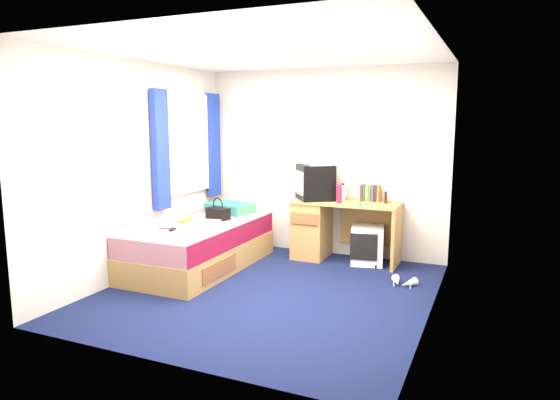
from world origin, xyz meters
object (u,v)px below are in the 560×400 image
at_px(pillow, 230,208).
at_px(towel, 204,226).
at_px(crt_tv, 315,182).
at_px(aerosol_can, 343,193).
at_px(remote_control, 173,229).
at_px(storage_cube, 368,245).
at_px(colour_swatch_fan, 181,233).
at_px(pink_water_bottle, 339,194).
at_px(white_heels, 403,282).
at_px(desk, 325,227).
at_px(bed, 200,246).
at_px(picture_frame, 386,197).
at_px(vcr, 316,161).
at_px(magazine, 191,220).
at_px(handbag, 218,213).
at_px(water_bottle, 168,226).

xyz_separation_m(pillow, towel, (0.27, -1.06, -0.01)).
height_order(crt_tv, aerosol_can, crt_tv).
xyz_separation_m(pillow, remote_control, (-0.06, -1.17, -0.05)).
bearing_deg(remote_control, storage_cube, 16.61).
relative_size(towel, colour_swatch_fan, 1.43).
height_order(pink_water_bottle, white_heels, pink_water_bottle).
height_order(desk, pink_water_bottle, pink_water_bottle).
bearing_deg(bed, picture_frame, 29.16).
relative_size(vcr, pink_water_bottle, 2.03).
bearing_deg(magazine, handbag, 42.03).
xyz_separation_m(storage_cube, pink_water_bottle, (-0.34, -0.11, 0.62)).
distance_m(crt_tv, towel, 1.60).
bearing_deg(magazine, aerosol_can, 30.99).
relative_size(desk, towel, 4.13).
distance_m(remote_control, white_heels, 2.56).
distance_m(picture_frame, water_bottle, 2.60).
bearing_deg(bed, vcr, 42.95).
bearing_deg(picture_frame, towel, -145.74).
height_order(aerosol_can, handbag, aerosol_can).
relative_size(towel, magazine, 1.12).
relative_size(vcr, aerosol_can, 2.17).
height_order(storage_cube, water_bottle, water_bottle).
relative_size(handbag, colour_swatch_fan, 1.47).
relative_size(picture_frame, remote_control, 0.88).
xyz_separation_m(vcr, remote_control, (-1.15, -1.43, -0.68)).
xyz_separation_m(storage_cube, colour_swatch_fan, (-1.68, -1.49, 0.31)).
bearing_deg(desk, colour_swatch_fan, -126.43).
bearing_deg(storage_cube, picture_frame, 23.23).
relative_size(handbag, towel, 1.03).
bearing_deg(water_bottle, towel, 10.93).
bearing_deg(white_heels, picture_frame, 114.90).
height_order(bed, vcr, vcr).
relative_size(crt_tv, towel, 1.90).
bearing_deg(desk, pillow, -168.45).
relative_size(water_bottle, remote_control, 1.25).
height_order(aerosol_can, white_heels, aerosol_can).
relative_size(desk, handbag, 4.02).
xyz_separation_m(aerosol_can, remote_control, (-1.50, -1.47, -0.30)).
height_order(vcr, water_bottle, vcr).
bearing_deg(storage_cube, aerosol_can, 156.43).
bearing_deg(bed, colour_swatch_fan, -79.15).
xyz_separation_m(picture_frame, remote_control, (-2.03, -1.51, -0.27)).
xyz_separation_m(crt_tv, white_heels, (1.25, -0.71, -0.93)).
bearing_deg(magazine, storage_cube, 24.41).
relative_size(handbag, white_heels, 1.09).
relative_size(pillow, magazine, 2.09).
bearing_deg(desk, crt_tv, 179.52).
bearing_deg(remote_control, handbag, 58.53).
height_order(bed, colour_swatch_fan, colour_swatch_fan).
height_order(storage_cube, magazine, magazine).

